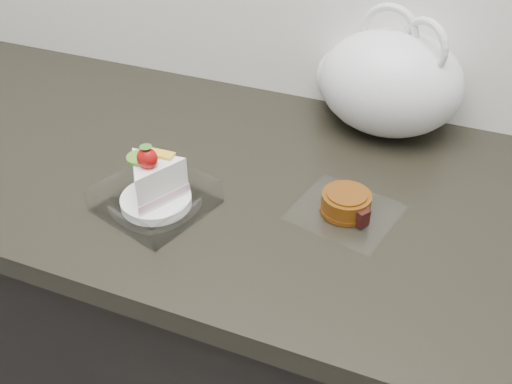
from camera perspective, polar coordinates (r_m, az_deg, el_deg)
The scene contains 4 objects.
counter at distance 1.28m, azimuth 2.16°, elevation -15.55°, with size 2.04×0.64×0.90m.
cake_tray at distance 0.91m, azimuth -10.09°, elevation 0.16°, with size 0.19×0.19×0.12m.
mooncake_wrap at distance 0.90m, azimuth 9.03°, elevation -1.28°, with size 0.18×0.18×0.04m.
plastic_bag at distance 1.10m, azimuth 12.59°, elevation 10.77°, with size 0.33×0.28×0.24m.
Camera 1 is at (0.25, 0.95, 1.47)m, focal length 40.00 mm.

